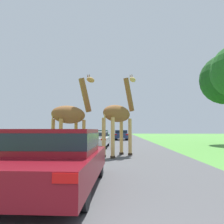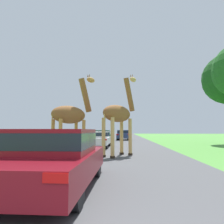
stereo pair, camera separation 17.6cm
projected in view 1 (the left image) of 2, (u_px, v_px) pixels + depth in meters
road at (118, 139)px, 30.33m from camera, size 8.10×120.00×0.00m
giraffe_near_road at (119, 115)px, 10.84m from camera, size 2.10×2.63×4.75m
giraffe_companion at (71, 115)px, 10.09m from camera, size 2.05×2.45×4.52m
car_lead_maroon at (57, 157)px, 4.75m from camera, size 1.94×4.18×1.39m
car_queue_right at (121, 135)px, 28.41m from camera, size 1.87×3.96×1.38m
car_queue_left at (101, 136)px, 23.80m from camera, size 1.84×4.25×1.36m
car_far_ahead at (96, 139)px, 16.04m from camera, size 1.92×4.41×1.26m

